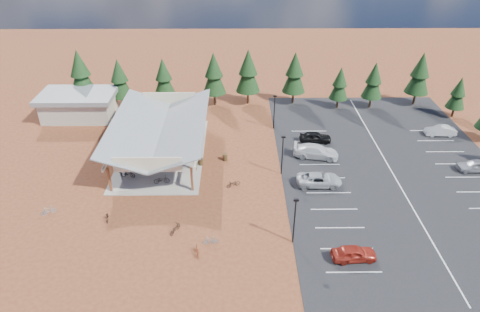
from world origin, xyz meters
The scene contains 40 objects.
ground centered at (0.00, 0.00, 0.00)m, with size 140.00×140.00×0.00m, color #5E2C18.
asphalt_lot centered at (18.50, 3.00, 0.02)m, with size 27.00×44.00×0.04m, color black.
concrete_pad centered at (-10.00, 7.00, 0.05)m, with size 10.60×18.60×0.10m, color gray.
bike_pavilion centered at (-10.00, 7.00, 3.82)m, with size 11.65×19.40×4.97m.
outbuilding centered at (-24.00, 18.00, 2.03)m, with size 11.00×7.00×3.90m.
lamp_post_0 centered at (5.00, -10.00, 2.98)m, with size 0.50×0.25×5.14m.
lamp_post_1 centered at (5.00, 2.00, 2.98)m, with size 0.50×0.25×5.14m.
lamp_post_2 centered at (5.00, 14.00, 2.98)m, with size 0.50×0.25×5.14m.
trash_bin_0 centered at (-4.83, 4.04, 0.45)m, with size 0.60×0.60×0.90m, color #3C2B15.
trash_bin_1 centered at (-1.86, 5.25, 0.45)m, with size 0.60×0.60×0.90m, color #3C2B15.
pine_0 centered at (-24.40, 22.14, 5.61)m, with size 3.95×3.95×9.19m.
pine_1 centered at (-18.37, 21.56, 4.83)m, with size 3.40×3.40×7.91m.
pine_2 centered at (-11.70, 22.43, 4.72)m, with size 3.32×3.32×7.73m.
pine_3 centered at (-3.85, 22.46, 5.24)m, with size 3.68×3.68×8.58m.
pine_4 centered at (1.49, 22.93, 5.46)m, with size 3.84×3.84×8.94m.
pine_5 centered at (8.77, 22.94, 5.19)m, with size 3.65×3.65×8.50m.
pine_6 centered at (15.63, 21.06, 4.10)m, with size 2.89×2.89×6.73m.
pine_7 centered at (20.83, 21.15, 4.54)m, with size 3.19×3.19×7.43m.
pine_8 centered at (28.24, 22.22, 5.25)m, with size 3.69×3.69×8.60m.
pine_13 centered at (32.52, 17.62, 3.86)m, with size 2.72×2.72×6.33m.
bike_0 centered at (-13.27, 1.31, 0.55)m, with size 0.59×1.70×0.90m, color black.
bike_1 centered at (-12.66, 5.84, 0.63)m, with size 0.50×1.78×1.07m, color #999EA2.
bike_2 centered at (-12.78, 7.10, 0.55)m, with size 0.60×1.72×0.90m, color #2652A0.
bike_3 centered at (-13.04, 14.70, 0.56)m, with size 0.43×1.53×0.92m, color maroon.
bike_4 centered at (-9.10, 0.00, 0.58)m, with size 0.64×1.82×0.96m, color black.
bike_5 centered at (-8.25, 5.98, 0.56)m, with size 0.43×1.53×0.92m, color #96979F.
bike_6 centered at (-8.39, 8.46, 0.52)m, with size 0.56×1.60×0.84m, color #233A93.
bike_7 centered at (-7.66, 12.94, 0.62)m, with size 0.49×1.73×1.04m, color maroon.
bike_8 centered at (-13.73, -6.56, 0.41)m, with size 0.55×1.57×0.83m, color black.
bike_9 centered at (-20.14, -5.48, 0.46)m, with size 0.44×1.54×0.93m, color gray.
bike_11 centered at (-4.09, -11.54, 0.51)m, with size 0.48×1.69×1.01m, color maroon.
bike_12 centered at (-6.52, -8.45, 0.44)m, with size 0.58×1.67×0.88m, color black.
bike_13 centered at (-2.89, -10.21, 0.45)m, with size 0.42×1.50×0.90m, color gray.
bike_16 centered at (-0.77, -0.68, 0.44)m, with size 0.59×1.69×0.89m, color black.
car_0 centered at (10.27, -12.36, 0.74)m, with size 1.66×4.12×1.40m, color maroon.
car_2 centered at (9.12, -0.40, 0.76)m, with size 2.40×5.20×1.44m, color #A9ABB0.
car_3 centered at (9.77, 5.86, 0.87)m, with size 2.32×5.70×1.65m, color silver.
car_4 centered at (10.34, 9.86, 0.76)m, with size 1.71×4.25×1.45m, color black.
car_8 centered at (28.54, 2.44, 0.76)m, with size 1.69×4.21×1.43m, color gray.
car_9 centered at (28.10, 11.61, 0.73)m, with size 1.46×4.19×1.38m, color #BBBBBB.
Camera 1 is at (-0.39, -41.10, 28.39)m, focal length 32.00 mm.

